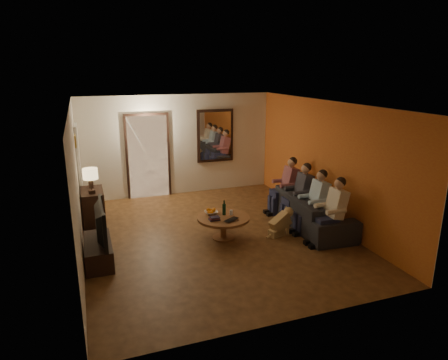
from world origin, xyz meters
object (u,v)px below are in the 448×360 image
object	(u,v)px
dresser	(93,207)
person_b	(316,204)
tv	(96,223)
coffee_table	(223,228)
tv_stand	(98,251)
person_c	(301,195)
dog	(280,222)
laptop	(233,221)
bowl	(211,213)
wine_bottle	(224,207)
person_d	(287,188)
sofa	(311,210)
table_lamp	(91,181)
person_a	(333,214)

from	to	relation	value
dresser	person_b	distance (m)	4.67
tv	coffee_table	xyz separation A→B (m)	(2.37, 0.20, -0.48)
tv_stand	person_c	size ratio (longest dim) A/B	0.94
person_b	dog	size ratio (longest dim) A/B	2.14
laptop	bowl	bearing A→B (deg)	87.83
tv	person_c	xyz separation A→B (m)	(4.24, 0.49, -0.11)
dresser	wine_bottle	bearing A→B (deg)	-32.74
tv_stand	person_d	world-z (taller)	person_d
person_c	bowl	xyz separation A→B (m)	(-2.05, -0.07, -0.12)
wine_bottle	sofa	bearing A→B (deg)	-3.18
tv_stand	person_d	xyz separation A→B (m)	(4.24, 1.09, 0.41)
tv_stand	laptop	distance (m)	2.48
tv_stand	wine_bottle	xyz separation A→B (m)	(2.42, 0.30, 0.42)
dresser	tv_stand	size ratio (longest dim) A/B	0.75
coffee_table	table_lamp	bearing A→B (deg)	148.79
person_d	coffee_table	bearing A→B (deg)	-154.46
person_a	sofa	bearing A→B (deg)	83.66
wine_bottle	laptop	size ratio (longest dim) A/B	0.94
person_c	dresser	bearing A→B (deg)	162.20
person_b	bowl	bearing A→B (deg)	165.59
tv_stand	laptop	size ratio (longest dim) A/B	3.43
dresser	person_d	size ratio (longest dim) A/B	0.70
wine_bottle	bowl	bearing A→B (deg)	152.45
dresser	bowl	bearing A→B (deg)	-33.25
tv	table_lamp	bearing A→B (deg)	0.00
coffee_table	bowl	xyz separation A→B (m)	(-0.18, 0.22, 0.26)
person_b	person_a	bearing A→B (deg)	-90.00
tv_stand	person_b	distance (m)	4.26
sofa	bowl	world-z (taller)	sofa
coffee_table	person_c	bearing A→B (deg)	8.92
wine_bottle	person_d	bearing A→B (deg)	23.56
tv_stand	coffee_table	bearing A→B (deg)	4.76
dresser	sofa	xyz separation A→B (m)	(4.34, -1.66, -0.03)
person_b	bowl	size ratio (longest dim) A/B	4.63
bowl	tv_stand	bearing A→B (deg)	-169.20
dresser	person_d	bearing A→B (deg)	-10.18
sofa	person_d	distance (m)	0.94
person_b	dog	xyz separation A→B (m)	(-0.74, 0.08, -0.32)
dog	coffee_table	world-z (taller)	dog
person_d	dog	size ratio (longest dim) A/B	2.14
coffee_table	bowl	world-z (taller)	bowl
tv_stand	wine_bottle	distance (m)	2.47
dresser	dog	size ratio (longest dim) A/B	1.51
tv_stand	coffee_table	xyz separation A→B (m)	(2.37, 0.20, 0.04)
person_c	person_d	world-z (taller)	same
table_lamp	sofa	bearing A→B (deg)	-18.38
coffee_table	dog	bearing A→B (deg)	-11.52
dog	bowl	xyz separation A→B (m)	(-1.30, 0.45, 0.20)
person_d	laptop	xyz separation A→B (m)	(-1.77, -1.17, -0.14)
table_lamp	tv	size ratio (longest dim) A/B	0.47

